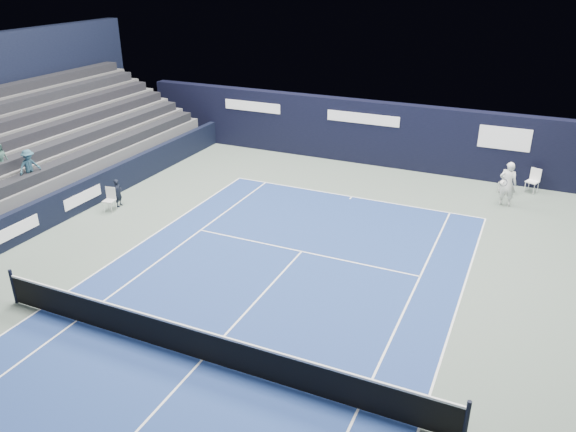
% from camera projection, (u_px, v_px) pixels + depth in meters
% --- Properties ---
extents(ground, '(48.00, 48.00, 0.00)m').
position_uv_depth(ground, '(240.00, 319.00, 15.79)').
color(ground, '#516057').
rests_on(ground, ground).
extents(court_surface, '(10.97, 23.77, 0.01)m').
position_uv_depth(court_surface, '(202.00, 360.00, 14.13)').
color(court_surface, navy).
rests_on(court_surface, ground).
extents(folding_chair_back_a, '(0.53, 0.56, 0.98)m').
position_uv_depth(folding_chair_back_a, '(507.00, 178.00, 24.26)').
color(folding_chair_back_a, silver).
rests_on(folding_chair_back_a, ground).
extents(folding_chair_back_b, '(0.60, 0.59, 1.06)m').
position_uv_depth(folding_chair_back_b, '(534.00, 179.00, 24.27)').
color(folding_chair_back_b, white).
rests_on(folding_chair_back_b, ground).
extents(line_judge_chair, '(0.49, 0.47, 0.96)m').
position_uv_depth(line_judge_chair, '(110.00, 198.00, 22.47)').
color(line_judge_chair, silver).
rests_on(line_judge_chair, ground).
extents(line_judge, '(0.34, 0.46, 1.16)m').
position_uv_depth(line_judge, '(118.00, 193.00, 22.85)').
color(line_judge, black).
rests_on(line_judge, ground).
extents(court_markings, '(11.03, 23.83, 0.00)m').
position_uv_depth(court_markings, '(202.00, 360.00, 14.13)').
color(court_markings, white).
rests_on(court_markings, court_surface).
extents(tennis_net, '(12.90, 0.10, 1.10)m').
position_uv_depth(tennis_net, '(201.00, 344.00, 13.92)').
color(tennis_net, black).
rests_on(tennis_net, ground).
extents(back_sponsor_wall, '(26.00, 0.63, 3.10)m').
position_uv_depth(back_sponsor_wall, '(384.00, 134.00, 27.18)').
color(back_sponsor_wall, black).
rests_on(back_sponsor_wall, ground).
extents(side_barrier_left, '(0.33, 22.00, 1.20)m').
position_uv_depth(side_barrier_left, '(79.00, 197.00, 22.41)').
color(side_barrier_left, black).
rests_on(side_barrier_left, ground).
extents(spectator_stand, '(6.00, 18.00, 6.40)m').
position_uv_depth(spectator_stand, '(24.00, 146.00, 24.10)').
color(spectator_stand, '#48484A').
rests_on(spectator_stand, ground).
extents(tennis_player, '(0.68, 0.84, 1.86)m').
position_uv_depth(tennis_player, '(508.00, 184.00, 22.82)').
color(tennis_player, white).
rests_on(tennis_player, ground).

